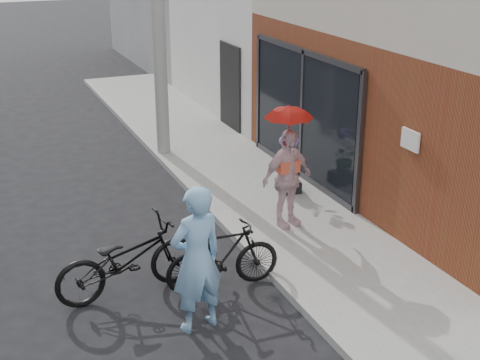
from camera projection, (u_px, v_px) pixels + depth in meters
ground at (217, 298)px, 9.13m from camera, size 80.00×80.00×0.00m
sidewalk at (287, 215)px, 11.59m from camera, size 2.20×24.00×0.12m
curb at (225, 226)px, 11.17m from camera, size 0.12×24.00×0.12m
officer at (197, 259)px, 8.14m from camera, size 0.77×0.58×1.92m
bike_left at (127, 259)px, 9.06m from camera, size 2.09×0.92×1.06m
bike_right at (223, 257)px, 9.21m from camera, size 1.66×0.54×0.98m
kimono_woman at (287, 178)px, 10.78m from camera, size 1.03×0.61×1.64m
parasol at (289, 109)px, 10.37m from camera, size 0.74×0.74×0.65m
planter at (288, 186)px, 12.43m from camera, size 0.46×0.46×0.21m
potted_plant at (289, 167)px, 12.30m from camera, size 0.50×0.43×0.55m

